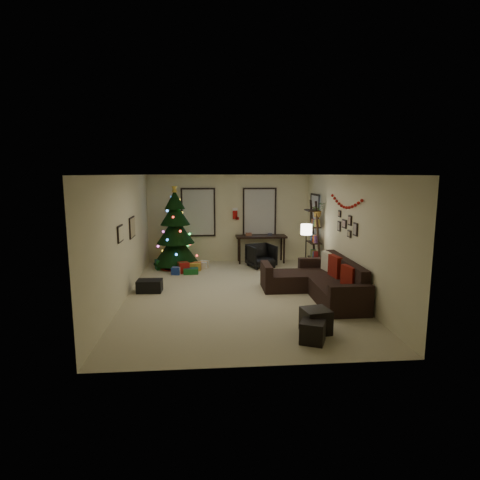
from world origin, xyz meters
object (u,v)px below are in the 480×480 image
Objects in this scene: sofa at (320,283)px; desk at (261,239)px; bookshelf at (315,238)px; christmas_tree at (176,233)px; desk_chair at (261,256)px.

sofa is 3.63m from desk.
desk is at bearing 135.09° from bookshelf.
bookshelf reaches higher than sofa.
desk is (2.58, 0.48, -0.28)m from christmas_tree.
bookshelf is (3.90, -0.84, -0.05)m from christmas_tree.
christmas_tree is 1.59× the size of desk.
desk is 2.27× the size of desk_chair.
desk_chair is (-0.08, -0.65, -0.40)m from desk.
desk_chair is at bearing 154.48° from bookshelf.
desk reaches higher than desk_chair.
desk is 0.77m from desk_chair.
christmas_tree reaches higher than desk_chair.
christmas_tree is at bearing -169.47° from desk.
desk is at bearing 63.99° from desk_chair.
sofa is at bearing -75.96° from desk.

